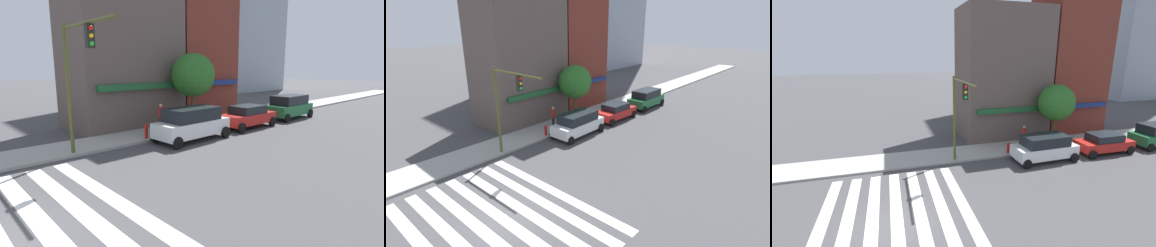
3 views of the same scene
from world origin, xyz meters
The scene contains 10 objects.
ground_plane centered at (0.00, 0.00, 0.00)m, with size 200.00×200.00×0.00m, color #424244.
sidewalk_left centered at (0.00, 7.50, 0.07)m, with size 120.00×3.00×0.15m.
crosswalk_stripes centered at (0.00, 0.00, 0.00)m, with size 7.32×10.80×0.01m.
storefront_row centered at (13.95, 11.50, 6.89)m, with size 14.02×5.30×15.84m.
traffic_signal centered at (4.39, 5.29, 4.25)m, with size 0.32×4.82×6.21m.
suv_white centered at (10.77, 4.70, 1.03)m, with size 4.75×2.12×1.94m.
sedan_red centered at (16.19, 4.70, 0.84)m, with size 4.44×2.02×1.59m.
pedestrian_red_jacket centered at (10.61, 7.48, 1.07)m, with size 0.32×0.32×1.77m.
fire_hydrant centered at (8.69, 6.40, 0.61)m, with size 0.24×0.24×0.84m.
street_tree centered at (13.49, 7.50, 3.70)m, with size 3.06×3.06×5.09m.
Camera 3 is at (0.06, -10.61, 7.63)m, focal length 24.00 mm.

